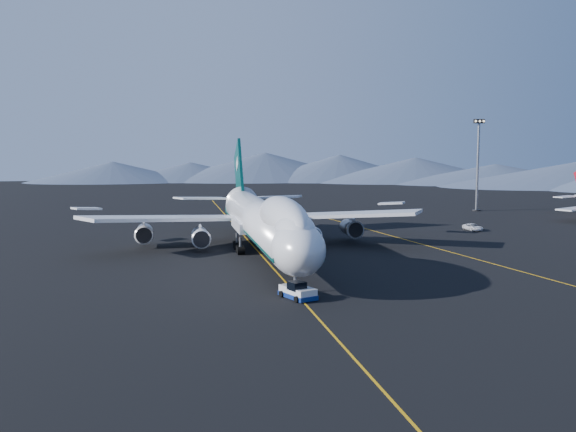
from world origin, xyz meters
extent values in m
plane|color=black|center=(0.00, 0.00, 0.00)|extent=(500.00, 500.00, 0.00)
cube|color=orange|center=(0.00, 0.00, 0.01)|extent=(0.25, 220.00, 0.01)
cube|color=orange|center=(30.00, 10.00, 0.01)|extent=(28.08, 198.09, 0.01)
cone|color=#46546C|center=(-40.81, 231.43, 6.00)|extent=(100.00, 100.00, 12.00)
cone|color=#46546C|center=(36.76, 232.11, 6.00)|extent=(100.00, 100.00, 12.00)
cone|color=#46546C|center=(110.33, 207.49, 6.00)|extent=(100.00, 100.00, 12.00)
cylinder|color=silver|center=(0.00, 0.00, 5.60)|extent=(6.50, 56.00, 6.50)
ellipsoid|color=silver|center=(0.00, -28.00, 5.60)|extent=(6.50, 10.40, 6.50)
ellipsoid|color=silver|center=(0.00, -18.50, 8.10)|extent=(5.13, 25.16, 5.85)
cube|color=black|center=(0.00, -30.00, 6.80)|extent=(3.60, 1.61, 1.29)
cone|color=silver|center=(0.00, 33.00, 6.40)|extent=(6.50, 12.00, 6.50)
cube|color=#043A35|center=(0.00, 1.00, 4.70)|extent=(6.24, 60.00, 1.10)
cube|color=silver|center=(0.00, 5.50, 4.50)|extent=(7.50, 13.00, 1.60)
cube|color=silver|center=(-14.50, 11.50, 5.20)|extent=(30.62, 23.28, 2.83)
cube|color=silver|center=(14.50, 11.50, 5.20)|extent=(30.62, 23.28, 2.83)
cylinder|color=slate|center=(-9.50, 7.50, 2.40)|extent=(2.90, 5.50, 2.90)
cylinder|color=slate|center=(-19.00, 14.00, 2.40)|extent=(2.90, 5.50, 2.90)
cylinder|color=slate|center=(9.50, 7.50, 2.40)|extent=(2.90, 5.50, 2.90)
cylinder|color=slate|center=(19.00, 14.00, 2.40)|extent=(2.90, 5.50, 2.90)
cube|color=#043A35|center=(0.00, 32.00, 11.40)|extent=(0.55, 14.11, 15.94)
cube|color=silver|center=(-7.50, 34.50, 6.80)|extent=(12.39, 9.47, 0.98)
cube|color=silver|center=(7.50, 34.50, 6.80)|extent=(12.39, 9.47, 0.98)
cylinder|color=black|center=(0.00, -26.50, 0.55)|extent=(0.90, 1.10, 1.10)
cube|color=silver|center=(-0.27, -29.50, 0.80)|extent=(3.93, 5.23, 1.17)
cube|color=navy|center=(-0.27, -29.50, 0.37)|extent=(4.11, 5.46, 0.53)
cube|color=black|center=(-0.27, -29.50, 1.65)|extent=(2.22, 2.22, 0.96)
imported|color=silver|center=(48.55, 23.28, 0.71)|extent=(2.91, 5.35, 1.42)
cylinder|color=black|center=(69.11, 61.79, 0.19)|extent=(2.33, 2.33, 0.39)
cylinder|color=slate|center=(69.11, 61.79, 12.12)|extent=(0.68, 0.68, 24.24)
cube|color=black|center=(69.11, 61.79, 24.53)|extent=(3.10, 0.78, 1.16)
camera|label=1|loc=(-15.23, -101.23, 17.60)|focal=40.00mm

